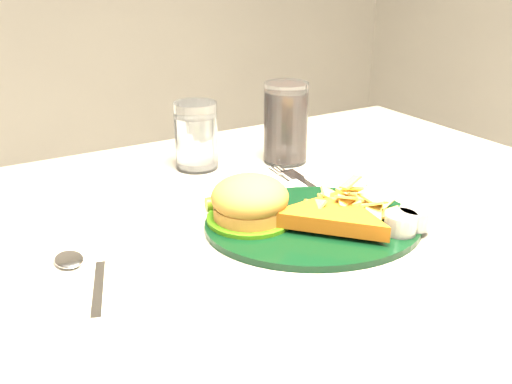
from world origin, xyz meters
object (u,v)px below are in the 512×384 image
dinner_plate (314,205)px  water_glass (196,136)px  fork_napkin (320,193)px  cola_glass (286,123)px

dinner_plate → water_glass: bearing=119.7°
dinner_plate → water_glass: (-0.04, 0.29, 0.02)m
water_glass → fork_napkin: size_ratio=0.60×
water_glass → cola_glass: bearing=-18.3°
water_glass → cola_glass: cola_glass is taller
dinner_plate → cola_glass: 0.27m
dinner_plate → water_glass: size_ratio=2.56×
water_glass → cola_glass: 0.16m
water_glass → cola_glass: size_ratio=0.82×
dinner_plate → cola_glass: (0.11, 0.24, 0.04)m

